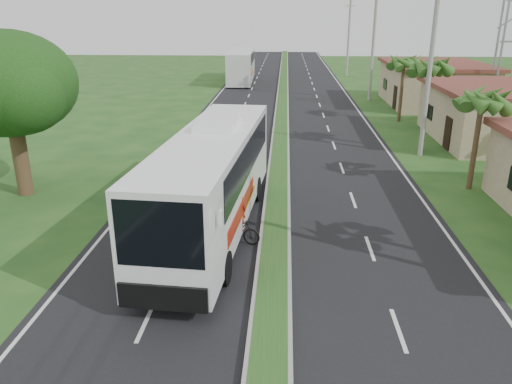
{
  "coord_description": "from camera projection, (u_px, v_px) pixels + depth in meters",
  "views": [
    {
      "loc": [
        0.29,
        -11.72,
        8.21
      ],
      "look_at": [
        -0.75,
        5.92,
        1.8
      ],
      "focal_mm": 35.0,
      "sensor_mm": 36.0,
      "label": 1
    }
  ],
  "objects": [
    {
      "name": "ground",
      "position": [
        270.0,
        326.0,
        13.81
      ],
      "size": [
        180.0,
        180.0,
        0.0
      ],
      "primitive_type": "plane",
      "color": "#1E481A",
      "rests_on": "ground"
    },
    {
      "name": "road_asphalt",
      "position": [
        280.0,
        145.0,
        32.58
      ],
      "size": [
        14.0,
        160.0,
        0.02
      ],
      "primitive_type": "cube",
      "color": "black",
      "rests_on": "ground"
    },
    {
      "name": "median_strip",
      "position": [
        280.0,
        143.0,
        32.55
      ],
      "size": [
        1.2,
        160.0,
        0.18
      ],
      "color": "gray",
      "rests_on": "ground"
    },
    {
      "name": "lane_edge_left",
      "position": [
        179.0,
        143.0,
        32.95
      ],
      "size": [
        0.12,
        160.0,
        0.01
      ],
      "primitive_type": "cube",
      "color": "silver",
      "rests_on": "ground"
    },
    {
      "name": "lane_edge_right",
      "position": [
        384.0,
        146.0,
        32.21
      ],
      "size": [
        0.12,
        160.0,
        0.01
      ],
      "primitive_type": "cube",
      "color": "silver",
      "rests_on": "ground"
    },
    {
      "name": "shop_mid",
      "position": [
        492.0,
        113.0,
        33.06
      ],
      "size": [
        7.6,
        10.6,
        3.67
      ],
      "color": "#9A9068",
      "rests_on": "ground"
    },
    {
      "name": "shop_far",
      "position": [
        434.0,
        84.0,
        46.17
      ],
      "size": [
        8.6,
        11.6,
        3.82
      ],
      "color": "#9A9068",
      "rests_on": "ground"
    },
    {
      "name": "palm_verge_b",
      "position": [
        482.0,
        100.0,
        23.07
      ],
      "size": [
        2.4,
        2.4,
        5.05
      ],
      "color": "#473321",
      "rests_on": "ground"
    },
    {
      "name": "palm_verge_c",
      "position": [
        430.0,
        67.0,
        29.41
      ],
      "size": [
        2.4,
        2.4,
        5.85
      ],
      "color": "#473321",
      "rests_on": "ground"
    },
    {
      "name": "palm_verge_d",
      "position": [
        404.0,
        62.0,
        38.03
      ],
      "size": [
        2.4,
        2.4,
        5.25
      ],
      "color": "#473321",
      "rests_on": "ground"
    },
    {
      "name": "shade_tree",
      "position": [
        7.0,
        87.0,
        22.17
      ],
      "size": [
        6.3,
        6.0,
        7.54
      ],
      "color": "#473321",
      "rests_on": "ground"
    },
    {
      "name": "utility_pole_b",
      "position": [
        432.0,
        48.0,
        28.11
      ],
      "size": [
        3.2,
        0.28,
        12.0
      ],
      "color": "gray",
      "rests_on": "ground"
    },
    {
      "name": "utility_pole_c",
      "position": [
        374.0,
        40.0,
        47.07
      ],
      "size": [
        1.6,
        0.28,
        11.0
      ],
      "color": "gray",
      "rests_on": "ground"
    },
    {
      "name": "utility_pole_d",
      "position": [
        349.0,
        34.0,
        65.93
      ],
      "size": [
        1.6,
        0.28,
        10.5
      ],
      "color": "gray",
      "rests_on": "ground"
    },
    {
      "name": "coach_bus_main",
      "position": [
        213.0,
        174.0,
        19.21
      ],
      "size": [
        3.66,
        13.08,
        4.18
      ],
      "rotation": [
        0.0,
        0.0,
        -0.08
      ],
      "color": "white",
      "rests_on": "ground"
    },
    {
      "name": "coach_bus_far",
      "position": [
        241.0,
        64.0,
        61.34
      ],
      "size": [
        3.06,
        12.77,
        3.7
      ],
      "rotation": [
        0.0,
        0.0,
        0.02
      ],
      "color": "silver",
      "rests_on": "ground"
    },
    {
      "name": "motorcyclist",
      "position": [
        238.0,
        224.0,
        18.47
      ],
      "size": [
        1.79,
        0.95,
        2.24
      ],
      "rotation": [
        0.0,
        0.0,
        -0.29
      ],
      "color": "black",
      "rests_on": "ground"
    }
  ]
}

